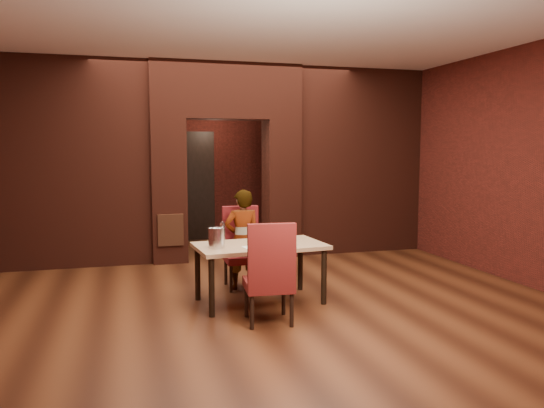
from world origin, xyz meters
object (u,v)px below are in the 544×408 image
at_px(chair_far, 243,248).
at_px(potted_plant, 283,267).
at_px(chair_near, 268,272).
at_px(person_seated, 242,239).
at_px(water_bottle, 222,232).
at_px(wine_glass_c, 276,236).
at_px(wine_glass_b, 269,234).
at_px(wine_bucket, 216,238).
at_px(dining_table, 260,273).
at_px(wine_glass_a, 251,234).

relative_size(chair_far, potted_plant, 2.67).
height_order(chair_near, person_seated, person_seated).
bearing_deg(water_bottle, wine_glass_c, -20.89).
distance_m(chair_far, wine_glass_b, 0.77).
bearing_deg(wine_glass_c, wine_bucket, -177.91).
bearing_deg(wine_glass_c, water_bottle, 159.11).
bearing_deg(wine_glass_c, dining_table, 158.40).
bearing_deg(wine_glass_b, person_seated, 105.96).
relative_size(wine_glass_b, water_bottle, 0.88).
distance_m(chair_near, wine_glass_c, 0.76).
bearing_deg(person_seated, wine_bucket, 57.26).
distance_m(dining_table, person_seated, 0.73).
bearing_deg(wine_glass_c, potted_plant, 68.43).
bearing_deg(water_bottle, dining_table, -20.58).
bearing_deg(wine_bucket, wine_glass_b, 9.68).
distance_m(wine_glass_b, wine_glass_c, 0.11).
xyz_separation_m(wine_glass_c, wine_bucket, (-0.71, -0.03, 0.02)).
relative_size(chair_near, water_bottle, 4.10).
bearing_deg(potted_plant, wine_bucket, -137.63).
bearing_deg(water_bottle, chair_far, 55.81).
bearing_deg(wine_glass_b, wine_glass_c, -54.70).
distance_m(person_seated, wine_bucket, 0.90).
relative_size(dining_table, person_seated, 1.15).
relative_size(chair_far, wine_glass_b, 4.59).
bearing_deg(wine_glass_a, potted_plant, 49.19).
xyz_separation_m(chair_near, wine_glass_c, (0.27, 0.66, 0.26)).
xyz_separation_m(wine_glass_c, potted_plant, (0.39, 0.98, -0.60)).
height_order(water_bottle, potted_plant, water_bottle).
distance_m(wine_glass_c, potted_plant, 1.21).
bearing_deg(wine_glass_a, dining_table, -67.80).
bearing_deg(person_seated, chair_far, -115.57).
distance_m(dining_table, chair_near, 0.76).
bearing_deg(wine_glass_a, chair_far, 87.03).
height_order(chair_near, wine_glass_b, chair_near).
xyz_separation_m(dining_table, water_bottle, (-0.42, 0.16, 0.48)).
bearing_deg(person_seated, wine_glass_b, 105.09).
bearing_deg(potted_plant, chair_far, -162.12).
xyz_separation_m(chair_far, person_seated, (-0.02, -0.05, 0.12)).
relative_size(chair_near, wine_glass_b, 4.67).
xyz_separation_m(chair_near, wine_glass_b, (0.21, 0.74, 0.28)).
bearing_deg(chair_near, wine_glass_b, -100.68).
xyz_separation_m(person_seated, potted_plant, (0.63, 0.25, -0.45)).
relative_size(chair_near, potted_plant, 2.71).
distance_m(wine_glass_a, wine_glass_c, 0.35).
distance_m(dining_table, wine_bucket, 0.72).
xyz_separation_m(chair_far, chair_near, (-0.05, -1.44, 0.01)).
height_order(person_seated, wine_glass_a, person_seated).
bearing_deg(potted_plant, person_seated, -158.49).
distance_m(wine_bucket, potted_plant, 1.61).
distance_m(chair_near, wine_glass_b, 0.82).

